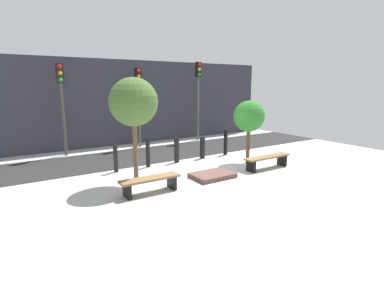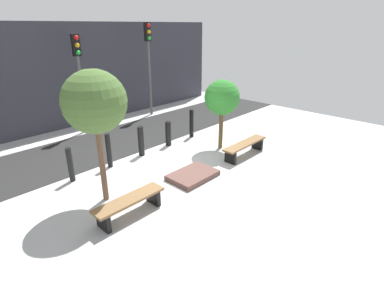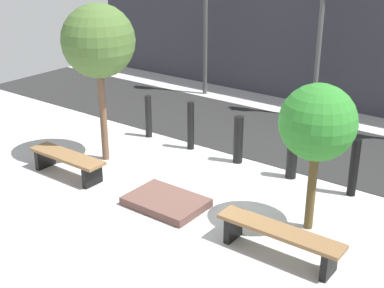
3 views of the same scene
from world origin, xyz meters
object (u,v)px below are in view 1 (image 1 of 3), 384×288
(planter_bed, at_px, (212,175))
(bollard_far_left, at_px, (116,158))
(tree_behind_left_bench, at_px, (134,103))
(traffic_light_mid_west, at_px, (139,93))
(bollard_far_right, at_px, (226,142))
(traffic_light_west, at_px, (61,93))
(bollard_center, at_px, (177,150))
(bench_left, at_px, (150,182))
(traffic_light_mid_east, at_px, (198,87))
(bollard_right, at_px, (202,148))
(bench_right, at_px, (267,159))
(bollard_left, at_px, (148,153))
(tree_behind_right_bench, at_px, (249,117))

(planter_bed, distance_m, bollard_far_left, 3.36)
(tree_behind_left_bench, distance_m, traffic_light_mid_west, 5.55)
(bollard_far_right, distance_m, traffic_light_west, 7.10)
(traffic_light_west, distance_m, traffic_light_mid_west, 3.38)
(bollard_center, height_order, bollard_far_right, bollard_far_right)
(bench_left, relative_size, traffic_light_mid_east, 0.42)
(bench_left, relative_size, bollard_right, 1.96)
(bench_right, xyz_separation_m, bollard_far_right, (0.12, 2.51, 0.20))
(planter_bed, xyz_separation_m, bollard_center, (0.00, 2.31, 0.42))
(bollard_right, relative_size, traffic_light_mid_west, 0.23)
(traffic_light_west, distance_m, traffic_light_mid_east, 6.76)
(bollard_left, distance_m, traffic_light_mid_east, 6.24)
(bench_right, relative_size, bollard_far_right, 1.81)
(bollard_right, relative_size, bollard_far_right, 0.82)
(traffic_light_mid_west, bearing_deg, bollard_far_right, -55.87)
(bench_left, distance_m, traffic_light_mid_east, 8.67)
(tree_behind_right_bench, distance_m, traffic_light_mid_east, 5.28)
(planter_bed, bearing_deg, traffic_light_west, 119.93)
(bollard_far_left, relative_size, traffic_light_west, 0.26)
(bollard_left, bearing_deg, bollard_right, 0.00)
(bench_left, xyz_separation_m, tree_behind_left_bench, (0.00, 1.01, 2.12))
(tree_behind_left_bench, distance_m, bollard_left, 2.66)
(bench_left, height_order, traffic_light_mid_east, traffic_light_mid_east)
(tree_behind_right_bench, height_order, traffic_light_mid_west, traffic_light_mid_west)
(tree_behind_left_bench, bearing_deg, traffic_light_west, 102.19)
(bollard_left, height_order, bollard_center, bollard_left)
(bench_right, height_order, planter_bed, bench_right)
(bench_left, distance_m, bollard_far_left, 2.52)
(bench_left, xyz_separation_m, bollard_left, (1.08, 2.51, 0.21))
(bollard_center, bearing_deg, bollard_far_left, 180.00)
(planter_bed, distance_m, traffic_light_mid_east, 7.31)
(bench_right, height_order, traffic_light_west, traffic_light_west)
(planter_bed, bearing_deg, bollard_right, 62.49)
(planter_bed, distance_m, tree_behind_right_bench, 2.96)
(bench_left, bearing_deg, bollard_center, 47.62)
(tree_behind_right_bench, distance_m, traffic_light_mid_west, 5.60)
(traffic_light_mid_east, bearing_deg, bollard_center, -133.54)
(bench_left, relative_size, bollard_left, 1.62)
(bollard_far_left, relative_size, traffic_light_mid_west, 0.26)
(bollard_far_left, bearing_deg, traffic_light_mid_east, 31.56)
(bench_left, distance_m, bollard_left, 2.74)
(bollard_far_right, height_order, traffic_light_mid_east, traffic_light_mid_east)
(bollard_far_left, height_order, traffic_light_mid_east, traffic_light_mid_east)
(bollard_right, height_order, traffic_light_mid_east, traffic_light_mid_east)
(bench_left, relative_size, bollard_far_right, 1.61)
(tree_behind_right_bench, height_order, bollard_far_right, tree_behind_right_bench)
(tree_behind_right_bench, relative_size, traffic_light_mid_west, 0.64)
(bench_left, distance_m, planter_bed, 2.31)
(bollard_far_right, bearing_deg, traffic_light_west, 148.44)
(tree_behind_left_bench, bearing_deg, bollard_left, 54.23)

